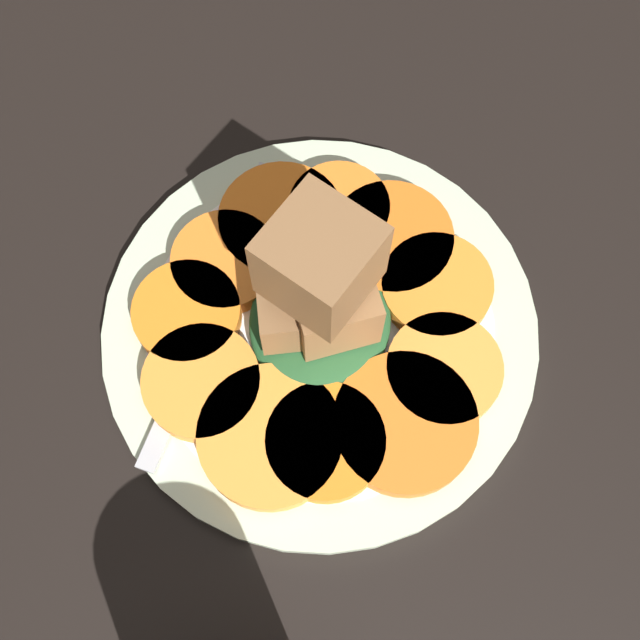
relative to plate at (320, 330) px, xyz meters
The scene contains 15 objects.
table_slab 1.52cm from the plate, ahead, with size 120.00×120.00×2.00cm, color black.
plate is the anchor object (origin of this frame).
carrot_slice_0 7.42cm from the plate, behind, with size 6.06×6.06×1.30cm, color orange.
carrot_slice_1 6.96cm from the plate, 151.30° to the right, with size 7.49×7.49×1.30cm, color orange.
carrot_slice_2 6.82cm from the plate, 115.12° to the right, with size 6.29×6.29×1.30cm, color orange.
carrot_slice_3 7.73cm from the plate, 85.06° to the right, with size 6.20×6.20×1.30cm, color orange.
carrot_slice_4 7.56cm from the plate, 52.41° to the right, with size 6.56×6.56×1.30cm, color orange.
carrot_slice_5 7.23cm from the plate, 13.07° to the right, with size 7.92×7.92×1.30cm, color orange.
carrot_slice_6 7.01cm from the plate, 11.51° to the left, with size 6.48×6.48×1.30cm, color orange.
carrot_slice_7 7.56cm from the plate, 47.20° to the left, with size 7.89×7.89×1.30cm, color orange.
carrot_slice_8 7.56cm from the plate, 76.58° to the left, with size 6.49×6.49×1.30cm, color orange.
carrot_slice_9 7.19cm from the plate, 116.96° to the left, with size 6.47×6.47×1.30cm, color orange.
carrot_slice_10 6.84cm from the plate, 150.17° to the left, with size 7.30×7.30×1.30cm, color orange.
center_pile 5.38cm from the plate, 165.97° to the left, with size 8.92×8.03×11.33cm.
fork 6.11cm from the plate, 94.96° to the right, with size 19.85×5.43×0.40cm.
Camera 1 is at (15.82, 2.52, 46.44)cm, focal length 45.00 mm.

